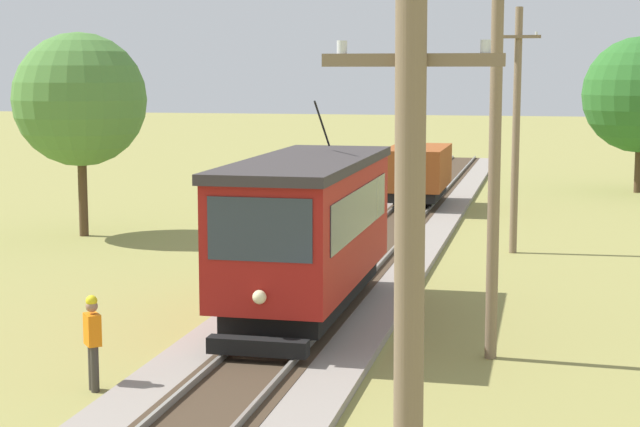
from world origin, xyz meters
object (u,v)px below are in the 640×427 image
object	(u,v)px
red_tram	(307,229)
freight_car	(418,172)
utility_pole_mid	(516,128)
utility_pole_near_tram	(495,151)
tree_left_near	(80,100)
track_worker	(93,338)
utility_pole_foreground	(409,370)

from	to	relation	value
red_tram	freight_car	xyz separation A→B (m)	(-0.00, 20.44, -0.64)
red_tram	utility_pole_mid	bearing A→B (deg)	67.56
utility_pole_near_tram	tree_left_near	xyz separation A→B (m)	(-15.00, 12.98, 0.58)
utility_pole_near_tram	utility_pole_mid	bearing A→B (deg)	90.00
red_tram	track_worker	bearing A→B (deg)	-113.37
utility_pole_near_tram	tree_left_near	bearing A→B (deg)	139.13
red_tram	utility_pole_mid	distance (m)	11.56
red_tram	utility_pole_near_tram	distance (m)	5.37
utility_pole_near_tram	track_worker	xyz separation A→B (m)	(-6.95, -3.62, -3.25)
utility_pole_mid	tree_left_near	xyz separation A→B (m)	(-15.00, 0.04, 0.80)
utility_pole_foreground	utility_pole_mid	xyz separation A→B (m)	(-0.00, 25.54, 0.57)
red_tram	tree_left_near	distance (m)	15.24
red_tram	utility_pole_foreground	size ratio (longest dim) A/B	1.28
freight_car	utility_pole_mid	distance (m)	11.08
utility_pole_foreground	utility_pole_mid	world-z (taller)	utility_pole_mid
red_tram	utility_pole_near_tram	size ratio (longest dim) A/B	1.03
utility_pole_near_tram	utility_pole_mid	size ratio (longest dim) A/B	1.06
red_tram	utility_pole_foreground	bearing A→B (deg)	-73.78
utility_pole_foreground	utility_pole_near_tram	world-z (taller)	utility_pole_near_tram
utility_pole_foreground	utility_pole_near_tram	size ratio (longest dim) A/B	0.81
utility_pole_near_tram	tree_left_near	size ratio (longest dim) A/B	1.16
utility_pole_mid	utility_pole_near_tram	bearing A→B (deg)	-90.00
freight_car	utility_pole_foreground	distance (m)	35.74
freight_car	utility_pole_near_tram	xyz separation A→B (m)	(4.36, -22.82, 2.67)
red_tram	utility_pole_mid	xyz separation A→B (m)	(4.36, 10.55, 1.81)
freight_car	utility_pole_foreground	xyz separation A→B (m)	(4.36, -35.42, 1.88)
track_worker	freight_car	bearing A→B (deg)	44.03
red_tram	freight_car	world-z (taller)	red_tram
tree_left_near	utility_pole_near_tram	bearing A→B (deg)	-40.87
utility_pole_foreground	utility_pole_mid	distance (m)	25.55
track_worker	tree_left_near	size ratio (longest dim) A/B	0.25
utility_pole_near_tram	track_worker	distance (m)	8.48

